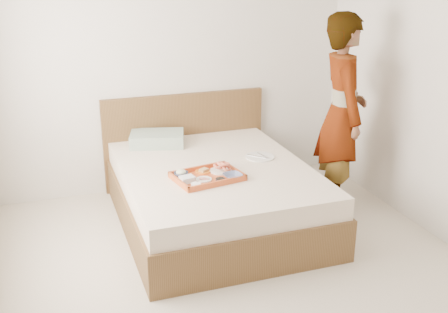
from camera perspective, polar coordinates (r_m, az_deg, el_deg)
name	(u,v)px	position (r m, az deg, el deg)	size (l,w,h in m)	color
ground	(249,283)	(4.05, 2.68, -13.05)	(3.50, 4.00, 0.01)	beige
wall_back	(175,58)	(5.38, -5.12, 10.19)	(3.50, 0.01, 2.60)	silver
bed	(215,195)	(4.77, -0.96, -4.03)	(1.65, 2.00, 0.53)	brown
headboard	(185,139)	(5.56, -4.11, 1.79)	(1.65, 0.06, 0.95)	brown
pillow	(157,139)	(5.24, -7.02, 1.86)	(0.50, 0.34, 0.12)	#96AC9B
tray	(207,176)	(4.40, -1.76, -2.06)	(0.53, 0.38, 0.05)	#BF521B
prawn_plate	(221,171)	(4.52, -0.32, -1.50)	(0.18, 0.18, 0.01)	white
navy_bowl_big	(233,176)	(4.38, 0.92, -2.06)	(0.15, 0.15, 0.04)	navy
sauce_dish	(220,180)	(4.31, -0.39, -2.50)	(0.08, 0.08, 0.03)	black
meat_plate	(204,179)	(4.35, -2.13, -2.41)	(0.13, 0.13, 0.01)	white
bread_plate	(203,171)	(4.51, -2.25, -1.58)	(0.13, 0.13, 0.01)	orange
salad_bowl	(181,174)	(4.43, -4.51, -1.87)	(0.12, 0.12, 0.04)	navy
plastic_tub	(187,179)	(4.31, -3.87, -2.40)	(0.11, 0.09, 0.05)	silver
cheese_round	(196,185)	(4.22, -2.95, -3.00)	(0.08, 0.08, 0.03)	white
dinner_plate	(260,157)	(4.89, 3.78, -0.03)	(0.26, 0.26, 0.01)	white
person	(342,114)	(5.01, 12.23, 4.36)	(0.65, 0.43, 1.79)	silver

